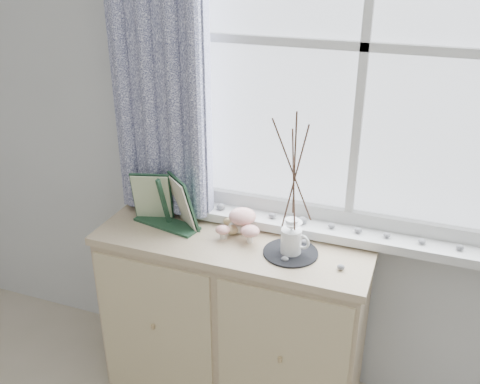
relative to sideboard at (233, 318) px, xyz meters
The scene contains 8 objects.
sideboard is the anchor object (origin of this frame).
botanical_book 0.64m from the sideboard, behind, with size 0.36×0.13×0.25m, color #1D3D28, non-canonical shape.
toadstool_cluster 0.49m from the sideboard, 59.74° to the left, with size 0.19×0.17×0.11m.
wooden_eggs 0.46m from the sideboard, 118.97° to the left, with size 0.09×0.11×0.07m.
songbird_figurine 0.46m from the sideboard, 90.73° to the left, with size 0.11×0.05×0.06m, color beige, non-canonical shape.
crocheted_doily 0.50m from the sideboard, ahead, with size 0.23×0.23×0.01m, color black.
twig_pitcher 0.84m from the sideboard, ahead, with size 0.27×0.27×0.64m.
sideboard_pebbles 0.56m from the sideboard, ahead, with size 0.25×0.19×0.02m.
Camera 1 is at (0.58, -0.10, 2.01)m, focal length 40.00 mm.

